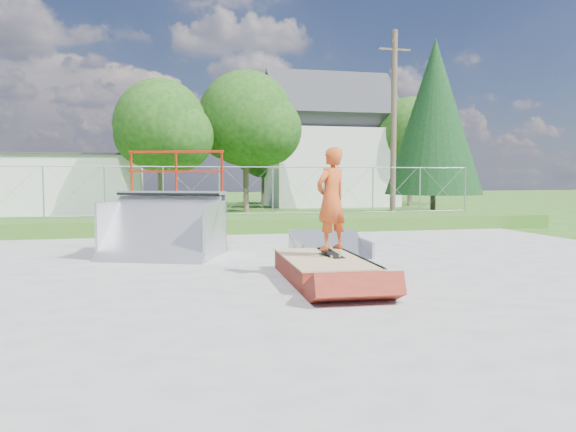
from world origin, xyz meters
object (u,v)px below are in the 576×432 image
at_px(quarter_pipe, 162,204).
at_px(skater, 331,203).
at_px(flat_bank_ramp, 330,245).
at_px(grind_box, 323,269).

xyz_separation_m(quarter_pipe, skater, (3.07, -3.41, 0.15)).
height_order(quarter_pipe, flat_bank_ramp, quarter_pipe).
bearing_deg(grind_box, quarter_pipe, 131.62).
relative_size(grind_box, quarter_pipe, 1.14).
distance_m(flat_bank_ramp, skater, 3.17).
xyz_separation_m(grind_box, flat_bank_ramp, (1.08, 3.00, 0.05)).
relative_size(grind_box, flat_bank_ramp, 1.60).
distance_m(grind_box, flat_bank_ramp, 3.19).
height_order(grind_box, flat_bank_ramp, flat_bank_ramp).
bearing_deg(quarter_pipe, grind_box, -29.97).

